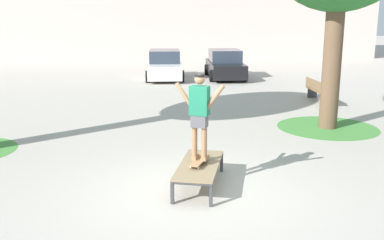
{
  "coord_description": "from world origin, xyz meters",
  "views": [
    {
      "loc": [
        -0.78,
        -8.06,
        3.34
      ],
      "look_at": [
        0.16,
        1.72,
        1.0
      ],
      "focal_mm": 41.72,
      "sensor_mm": 36.0,
      "label": 1
    }
  ],
  "objects_px": {
    "skateboard": "(199,160)",
    "skate_box": "(199,166)",
    "car_white": "(165,66)",
    "skater": "(200,111)",
    "car_black": "(225,65)",
    "park_bench": "(319,91)"
  },
  "relations": [
    {
      "from": "skateboard",
      "to": "park_bench",
      "type": "distance_m",
      "value": 9.97
    },
    {
      "from": "skate_box",
      "to": "park_bench",
      "type": "distance_m",
      "value": 9.97
    },
    {
      "from": "skater",
      "to": "park_bench",
      "type": "bearing_deg",
      "value": 55.72
    },
    {
      "from": "park_bench",
      "to": "car_black",
      "type": "bearing_deg",
      "value": 109.85
    },
    {
      "from": "skateboard",
      "to": "car_black",
      "type": "relative_size",
      "value": 0.19
    },
    {
      "from": "car_white",
      "to": "park_bench",
      "type": "relative_size",
      "value": 1.76
    },
    {
      "from": "skate_box",
      "to": "park_bench",
      "type": "height_order",
      "value": "park_bench"
    },
    {
      "from": "car_white",
      "to": "car_black",
      "type": "xyz_separation_m",
      "value": [
        3.22,
        -0.05,
        0.0
      ]
    },
    {
      "from": "car_white",
      "to": "car_black",
      "type": "height_order",
      "value": "same"
    },
    {
      "from": "skater",
      "to": "car_white",
      "type": "bearing_deg",
      "value": 90.49
    },
    {
      "from": "car_white",
      "to": "park_bench",
      "type": "distance_m",
      "value": 9.1
    },
    {
      "from": "skater",
      "to": "car_white",
      "type": "xyz_separation_m",
      "value": [
        -0.13,
        15.29,
        -0.84
      ]
    },
    {
      "from": "skateboard",
      "to": "skate_box",
      "type": "bearing_deg",
      "value": -105.08
    },
    {
      "from": "skate_box",
      "to": "skater",
      "type": "height_order",
      "value": "skater"
    },
    {
      "from": "skateboard",
      "to": "skater",
      "type": "relative_size",
      "value": 0.48
    },
    {
      "from": "car_white",
      "to": "skater",
      "type": "bearing_deg",
      "value": -89.51
    },
    {
      "from": "skateboard",
      "to": "park_bench",
      "type": "relative_size",
      "value": 0.34
    },
    {
      "from": "skate_box",
      "to": "car_black",
      "type": "distance_m",
      "value": 15.55
    },
    {
      "from": "park_bench",
      "to": "skateboard",
      "type": "bearing_deg",
      "value": -124.28
    },
    {
      "from": "skate_box",
      "to": "skateboard",
      "type": "distance_m",
      "value": 0.12
    },
    {
      "from": "skater",
      "to": "skateboard",
      "type": "bearing_deg",
      "value": -114.88
    },
    {
      "from": "car_black",
      "to": "car_white",
      "type": "bearing_deg",
      "value": 179.04
    }
  ]
}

